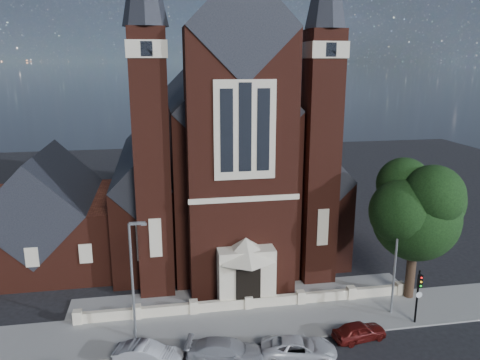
{
  "coord_description": "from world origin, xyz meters",
  "views": [
    {
      "loc": [
        -6.05,
        -23.92,
        17.66
      ],
      "look_at": [
        0.37,
        12.0,
        8.41
      ],
      "focal_mm": 35.0,
      "sensor_mm": 36.0,
      "label": 1
    }
  ],
  "objects_px": {
    "street_lamp_right": "(397,255)",
    "car_silver_a": "(148,355)",
    "parish_hall": "(48,219)",
    "traffic_signal": "(418,290)",
    "car_dark_red": "(359,331)",
    "car_silver_b": "(227,352)",
    "street_tree": "(420,213)",
    "street_lamp_left": "(133,275)",
    "car_white_suv": "(299,348)",
    "church": "(218,157)"
  },
  "relations": [
    {
      "from": "street_lamp_right",
      "to": "traffic_signal",
      "type": "distance_m",
      "value": 2.71
    },
    {
      "from": "parish_hall",
      "to": "street_tree",
      "type": "relative_size",
      "value": 1.14
    },
    {
      "from": "street_tree",
      "to": "street_lamp_right",
      "type": "distance_m",
      "value": 3.84
    },
    {
      "from": "street_lamp_left",
      "to": "car_dark_red",
      "type": "height_order",
      "value": "street_lamp_left"
    },
    {
      "from": "traffic_signal",
      "to": "car_silver_b",
      "type": "bearing_deg",
      "value": -172.12
    },
    {
      "from": "street_lamp_left",
      "to": "car_silver_a",
      "type": "xyz_separation_m",
      "value": [
        0.73,
        -2.85,
        -3.93
      ]
    },
    {
      "from": "car_silver_b",
      "to": "car_dark_red",
      "type": "xyz_separation_m",
      "value": [
        8.86,
        0.84,
        -0.1
      ]
    },
    {
      "from": "street_tree",
      "to": "street_lamp_left",
      "type": "bearing_deg",
      "value": -175.24
    },
    {
      "from": "church",
      "to": "car_dark_red",
      "type": "distance_m",
      "value": 23.72
    },
    {
      "from": "car_white_suv",
      "to": "car_silver_a",
      "type": "bearing_deg",
      "value": 95.23
    },
    {
      "from": "car_silver_b",
      "to": "church",
      "type": "bearing_deg",
      "value": 7.57
    },
    {
      "from": "parish_hall",
      "to": "street_lamp_left",
      "type": "bearing_deg",
      "value": -59.98
    },
    {
      "from": "parish_hall",
      "to": "street_lamp_right",
      "type": "distance_m",
      "value": 29.62
    },
    {
      "from": "car_dark_red",
      "to": "church",
      "type": "bearing_deg",
      "value": 7.14
    },
    {
      "from": "street_tree",
      "to": "car_silver_b",
      "type": "height_order",
      "value": "street_tree"
    },
    {
      "from": "car_dark_red",
      "to": "car_silver_b",
      "type": "bearing_deg",
      "value": 86.03
    },
    {
      "from": "church",
      "to": "car_silver_b",
      "type": "height_order",
      "value": "church"
    },
    {
      "from": "parish_hall",
      "to": "traffic_signal",
      "type": "xyz_separation_m",
      "value": [
        27.0,
        -15.57,
        -1.43
      ]
    },
    {
      "from": "church",
      "to": "street_tree",
      "type": "xyz_separation_m",
      "value": [
        12.6,
        -17.23,
        -1.23
      ]
    },
    {
      "from": "traffic_signal",
      "to": "car_silver_b",
      "type": "height_order",
      "value": "traffic_signal"
    },
    {
      "from": "parish_hall",
      "to": "street_lamp_right",
      "type": "relative_size",
      "value": 1.51
    },
    {
      "from": "car_silver_b",
      "to": "car_dark_red",
      "type": "distance_m",
      "value": 8.9
    },
    {
      "from": "parish_hall",
      "to": "traffic_signal",
      "type": "relative_size",
      "value": 3.05
    },
    {
      "from": "car_silver_a",
      "to": "car_dark_red",
      "type": "height_order",
      "value": "car_silver_a"
    },
    {
      "from": "car_white_suv",
      "to": "traffic_signal",
      "type": "bearing_deg",
      "value": -65.07
    },
    {
      "from": "street_tree",
      "to": "car_silver_a",
      "type": "bearing_deg",
      "value": -167.03
    },
    {
      "from": "parish_hall",
      "to": "street_tree",
      "type": "height_order",
      "value": "street_tree"
    },
    {
      "from": "street_lamp_left",
      "to": "traffic_signal",
      "type": "xyz_separation_m",
      "value": [
        18.91,
        -1.57,
        -2.02
      ]
    },
    {
      "from": "church",
      "to": "car_silver_a",
      "type": "xyz_separation_m",
      "value": [
        -7.18,
        -21.79,
        -7.52
      ]
    },
    {
      "from": "street_lamp_right",
      "to": "car_silver_a",
      "type": "bearing_deg",
      "value": -170.64
    },
    {
      "from": "street_lamp_left",
      "to": "car_white_suv",
      "type": "distance_m",
      "value": 11.26
    },
    {
      "from": "street_tree",
      "to": "car_silver_b",
      "type": "relative_size",
      "value": 2.18
    },
    {
      "from": "car_white_suv",
      "to": "car_dark_red",
      "type": "relative_size",
      "value": 1.3
    },
    {
      "from": "street_tree",
      "to": "car_white_suv",
      "type": "height_order",
      "value": "street_tree"
    },
    {
      "from": "church",
      "to": "traffic_signal",
      "type": "xyz_separation_m",
      "value": [
        11.0,
        -20.52,
        -5.6
      ]
    },
    {
      "from": "car_silver_b",
      "to": "car_silver_a",
      "type": "bearing_deg",
      "value": 96.68
    },
    {
      "from": "street_tree",
      "to": "car_white_suv",
      "type": "relative_size",
      "value": 2.3
    },
    {
      "from": "street_tree",
      "to": "car_white_suv",
      "type": "bearing_deg",
      "value": -152.73
    },
    {
      "from": "car_silver_a",
      "to": "car_dark_red",
      "type": "relative_size",
      "value": 1.14
    },
    {
      "from": "street_lamp_left",
      "to": "car_silver_a",
      "type": "height_order",
      "value": "street_lamp_left"
    },
    {
      "from": "parish_hall",
      "to": "street_lamp_left",
      "type": "relative_size",
      "value": 1.51
    },
    {
      "from": "church",
      "to": "traffic_signal",
      "type": "height_order",
      "value": "church"
    },
    {
      "from": "street_lamp_right",
      "to": "car_white_suv",
      "type": "xyz_separation_m",
      "value": [
        -8.17,
        -3.8,
        -3.95
      ]
    },
    {
      "from": "parish_hall",
      "to": "street_lamp_right",
      "type": "bearing_deg",
      "value": -28.22
    },
    {
      "from": "car_silver_b",
      "to": "car_dark_red",
      "type": "relative_size",
      "value": 1.37
    },
    {
      "from": "street_lamp_right",
      "to": "parish_hall",
      "type": "bearing_deg",
      "value": 151.78
    },
    {
      "from": "car_white_suv",
      "to": "car_dark_red",
      "type": "height_order",
      "value": "car_white_suv"
    },
    {
      "from": "street_lamp_right",
      "to": "car_silver_b",
      "type": "bearing_deg",
      "value": -164.69
    },
    {
      "from": "car_silver_b",
      "to": "parish_hall",
      "type": "bearing_deg",
      "value": 51.67
    },
    {
      "from": "street_lamp_left",
      "to": "car_silver_a",
      "type": "relative_size",
      "value": 1.99
    }
  ]
}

